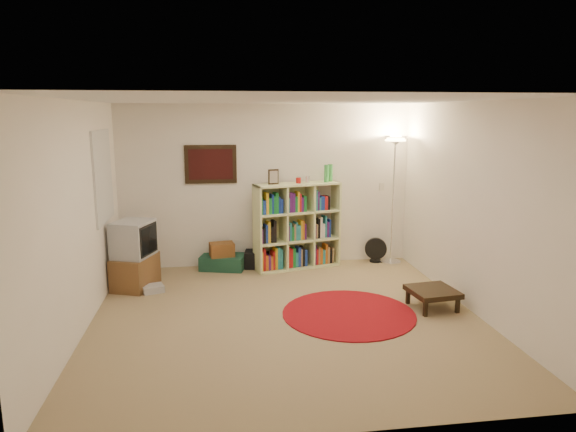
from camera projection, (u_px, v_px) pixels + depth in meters
The scene contains 12 objects.
room at pixel (281, 212), 5.81m from camera, with size 4.54×4.54×2.54m.
bookshelf at pixel (296, 227), 7.88m from camera, with size 1.37×0.68×1.58m.
floor_lamp at pixel (395, 158), 7.90m from camera, with size 0.42×0.42×2.02m.
floor_fan at pixel (376, 250), 8.23m from camera, with size 0.35×0.23×0.40m.
tv_stand at pixel (135, 256), 6.99m from camera, with size 0.64×0.76×0.94m.
dvd_box at pixel (153, 289), 6.89m from camera, with size 0.33×0.30×0.09m.
suitcase at pixel (223, 262), 7.90m from camera, with size 0.75×0.58×0.21m.
wicker_basket at pixel (222, 249), 7.82m from camera, with size 0.40×0.31×0.21m.
duffel_bag at pixel (257, 259), 7.97m from camera, with size 0.42×0.36×0.26m.
paper_towel at pixel (278, 259), 8.02m from camera, with size 0.13×0.13×0.22m.
red_rug at pixel (349, 313), 6.14m from camera, with size 1.59×1.59×0.01m.
side_table at pixel (433, 292), 6.28m from camera, with size 0.60×0.60×0.25m.
Camera 1 is at (-0.78, -5.61, 2.37)m, focal length 32.00 mm.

